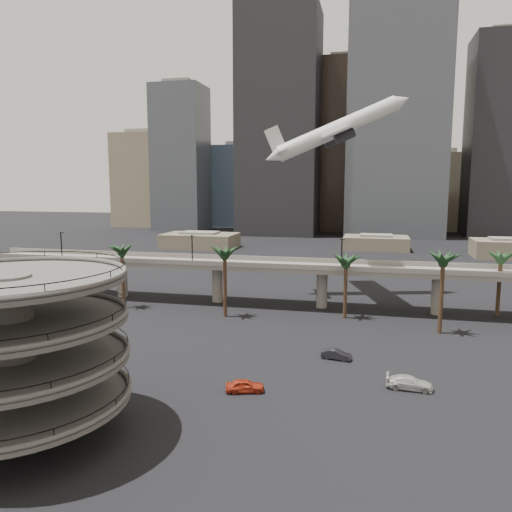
% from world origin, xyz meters
% --- Properties ---
extents(ground, '(700.00, 700.00, 0.00)m').
position_xyz_m(ground, '(0.00, 0.00, 0.00)').
color(ground, black).
rests_on(ground, ground).
extents(parking_ramp, '(22.20, 22.20, 17.35)m').
position_xyz_m(parking_ramp, '(-13.00, -4.00, 9.84)').
color(parking_ramp, '#4B4946').
rests_on(parking_ramp, ground).
extents(overpass, '(130.00, 9.30, 14.70)m').
position_xyz_m(overpass, '(0.00, 55.00, 7.34)').
color(overpass, slate).
rests_on(overpass, ground).
extents(palm_trees, '(76.40, 18.40, 14.00)m').
position_xyz_m(palm_trees, '(11.58, 47.18, 11.30)').
color(palm_trees, '#442D1D').
rests_on(palm_trees, ground).
extents(low_buildings, '(135.00, 27.50, 6.80)m').
position_xyz_m(low_buildings, '(6.89, 142.30, 2.86)').
color(low_buildings, brown).
rests_on(low_buildings, ground).
extents(skyline, '(269.00, 86.00, 118.75)m').
position_xyz_m(skyline, '(15.11, 217.08, 43.41)').
color(skyline, '#7E7157').
rests_on(skyline, ground).
extents(airborne_jet, '(32.34, 30.24, 16.65)m').
position_xyz_m(airborne_jet, '(12.24, 68.96, 36.41)').
color(airborne_jet, silver).
rests_on(airborne_jet, ground).
extents(car_a, '(4.97, 3.11, 1.58)m').
position_xyz_m(car_a, '(6.21, 11.44, 0.79)').
color(car_a, '#B7341A').
rests_on(car_a, ground).
extents(car_b, '(4.48, 2.21, 1.41)m').
position_xyz_m(car_b, '(16.10, 25.33, 0.71)').
color(car_b, black).
rests_on(car_b, ground).
extents(car_c, '(5.67, 2.54, 1.61)m').
position_xyz_m(car_c, '(25.51, 16.83, 0.81)').
color(car_c, '#B5B5B1').
rests_on(car_c, ground).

